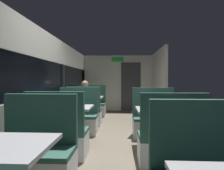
% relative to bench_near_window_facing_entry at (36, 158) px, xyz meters
% --- Properties ---
extents(ground_plane, '(3.30, 9.20, 0.02)m').
position_rel_bench_near_window_facing_entry_xyz_m(ground_plane, '(0.89, 1.39, -0.34)').
color(ground_plane, '#665B4C').
extents(carriage_window_panel_left, '(0.09, 8.48, 2.30)m').
position_rel_bench_near_window_facing_entry_xyz_m(carriage_window_panel_left, '(-0.56, 1.39, 0.78)').
color(carriage_window_panel_left, beige).
rests_on(carriage_window_panel_left, ground_plane).
extents(carriage_end_bulkhead, '(2.90, 0.11, 2.30)m').
position_rel_bench_near_window_facing_entry_xyz_m(carriage_end_bulkhead, '(0.95, 5.59, 0.81)').
color(carriage_end_bulkhead, beige).
rests_on(carriage_end_bulkhead, ground_plane).
extents(carriage_aisle_panel_right, '(0.08, 2.40, 2.30)m').
position_rel_bench_near_window_facing_entry_xyz_m(carriage_aisle_panel_right, '(2.34, 4.39, 0.82)').
color(carriage_aisle_panel_right, beige).
rests_on(carriage_aisle_panel_right, ground_plane).
extents(bench_near_window_facing_entry, '(0.95, 0.50, 1.10)m').
position_rel_bench_near_window_facing_entry_xyz_m(bench_near_window_facing_entry, '(0.00, 0.00, 0.00)').
color(bench_near_window_facing_entry, silver).
rests_on(bench_near_window_facing_entry, ground_plane).
extents(dining_table_mid_window, '(0.90, 0.70, 0.74)m').
position_rel_bench_near_window_facing_entry_xyz_m(dining_table_mid_window, '(0.00, 1.51, 0.31)').
color(dining_table_mid_window, '#9E9EA3').
rests_on(dining_table_mid_window, ground_plane).
extents(bench_mid_window_facing_end, '(0.95, 0.50, 1.10)m').
position_rel_bench_near_window_facing_entry_xyz_m(bench_mid_window_facing_end, '(0.00, 0.81, 0.00)').
color(bench_mid_window_facing_end, silver).
rests_on(bench_mid_window_facing_end, ground_plane).
extents(bench_mid_window_facing_entry, '(0.95, 0.50, 1.10)m').
position_rel_bench_near_window_facing_entry_xyz_m(bench_mid_window_facing_entry, '(0.00, 2.21, 0.00)').
color(bench_mid_window_facing_entry, silver).
rests_on(bench_mid_window_facing_entry, ground_plane).
extents(dining_table_far_window, '(0.90, 0.70, 0.74)m').
position_rel_bench_near_window_facing_entry_xyz_m(dining_table_far_window, '(0.00, 3.71, 0.31)').
color(dining_table_far_window, '#9E9EA3').
rests_on(dining_table_far_window, ground_plane).
extents(bench_far_window_facing_end, '(0.95, 0.50, 1.10)m').
position_rel_bench_near_window_facing_entry_xyz_m(bench_far_window_facing_end, '(0.00, 3.01, 0.00)').
color(bench_far_window_facing_end, silver).
rests_on(bench_far_window_facing_end, ground_plane).
extents(bench_far_window_facing_entry, '(0.95, 0.50, 1.10)m').
position_rel_bench_near_window_facing_entry_xyz_m(bench_far_window_facing_entry, '(0.00, 4.41, 0.00)').
color(bench_far_window_facing_entry, silver).
rests_on(bench_far_window_facing_entry, ground_plane).
extents(dining_table_rear_aisle, '(0.90, 0.70, 0.74)m').
position_rel_bench_near_window_facing_entry_xyz_m(dining_table_rear_aisle, '(1.79, 1.31, 0.31)').
color(dining_table_rear_aisle, '#9E9EA3').
rests_on(dining_table_rear_aisle, ground_plane).
extents(bench_rear_aisle_facing_end, '(0.95, 0.50, 1.10)m').
position_rel_bench_near_window_facing_entry_xyz_m(bench_rear_aisle_facing_end, '(1.79, 0.61, 0.00)').
color(bench_rear_aisle_facing_end, silver).
rests_on(bench_rear_aisle_facing_end, ground_plane).
extents(bench_rear_aisle_facing_entry, '(0.95, 0.50, 1.10)m').
position_rel_bench_near_window_facing_entry_xyz_m(bench_rear_aisle_facing_entry, '(1.79, 2.01, 0.00)').
color(bench_rear_aisle_facing_entry, silver).
rests_on(bench_rear_aisle_facing_entry, ground_plane).
extents(seated_passenger, '(0.47, 0.55, 1.26)m').
position_rel_bench_near_window_facing_entry_xyz_m(seated_passenger, '(0.00, 3.08, 0.21)').
color(seated_passenger, '#26262D').
rests_on(seated_passenger, ground_plane).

